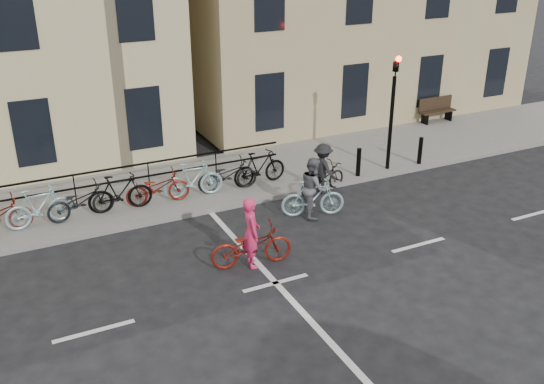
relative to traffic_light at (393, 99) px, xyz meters
name	(u,v)px	position (x,y,z in m)	size (l,w,h in m)	color
ground	(276,283)	(-6.20, -4.34, -2.45)	(120.00, 120.00, 0.00)	black
sidewalk	(51,211)	(-10.20, 1.66, -2.38)	(46.00, 4.00, 0.15)	slate
traffic_light	(393,99)	(0.00, 0.00, 0.00)	(0.18, 0.30, 3.90)	black
bollard_east	(359,162)	(-1.20, -0.09, -1.85)	(0.14, 0.14, 0.90)	black
bollard_west	(420,151)	(1.20, -0.09, -1.85)	(0.14, 0.14, 0.90)	black
bench	(436,109)	(4.80, 3.39, -1.78)	(1.60, 0.41, 0.97)	black
parked_bikes	(99,197)	(-9.02, 0.70, -1.81)	(11.45, 1.23, 1.05)	black
cyclist_pink	(251,242)	(-6.35, -3.36, -1.86)	(2.01, 0.97, 1.72)	maroon
cyclist_grey	(313,193)	(-3.74, -1.69, -1.77)	(1.82, 1.01, 1.69)	#9CC6CC
cyclist_dark	(323,174)	(-2.70, -0.44, -1.85)	(1.82, 1.10, 1.53)	black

